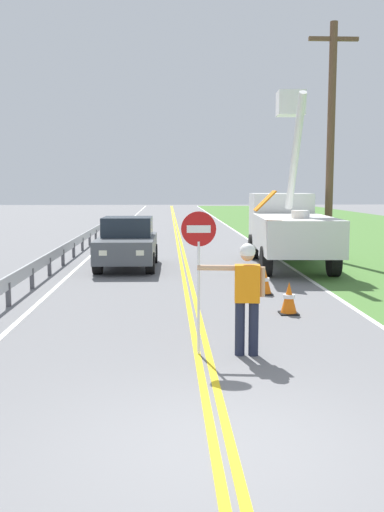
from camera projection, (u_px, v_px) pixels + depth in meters
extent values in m
plane|color=slate|center=(223.00, 448.00, 5.98)|extent=(160.00, 160.00, 0.00)
cube|color=yellow|center=(178.00, 247.00, 25.81)|extent=(0.11, 110.00, 0.01)
cube|color=yellow|center=(182.00, 247.00, 25.82)|extent=(0.11, 110.00, 0.01)
cube|color=silver|center=(259.00, 247.00, 25.97)|extent=(0.12, 110.00, 0.01)
cube|color=silver|center=(100.00, 247.00, 25.66)|extent=(0.12, 110.00, 0.01)
cylinder|color=#1E2338|center=(254.00, 329.00, 9.21)|extent=(0.16, 0.16, 0.88)
cylinder|color=#1E2338|center=(240.00, 329.00, 9.22)|extent=(0.16, 0.16, 0.88)
cube|color=orange|center=(247.00, 283.00, 9.13)|extent=(0.42, 0.28, 0.60)
cylinder|color=tan|center=(216.00, 268.00, 9.13)|extent=(0.61, 0.15, 0.09)
cylinder|color=tan|center=(262.00, 282.00, 9.11)|extent=(0.09, 0.09, 0.48)
sphere|color=tan|center=(248.00, 254.00, 9.07)|extent=(0.22, 0.22, 0.22)
sphere|color=white|center=(248.00, 251.00, 9.06)|extent=(0.25, 0.25, 0.25)
cylinder|color=silver|center=(199.00, 299.00, 9.21)|extent=(0.04, 0.04, 1.85)
cylinder|color=#B71414|center=(199.00, 229.00, 9.07)|extent=(0.56, 0.03, 0.56)
cube|color=white|center=(199.00, 229.00, 9.05)|extent=(0.38, 0.01, 0.12)
cube|color=silver|center=(295.00, 234.00, 18.30)|extent=(2.56, 4.73, 1.10)
cube|color=silver|center=(280.00, 220.00, 21.70)|extent=(2.32, 2.22, 2.00)
cube|color=#1E2833|center=(277.00, 211.00, 22.68)|extent=(1.98, 0.18, 0.90)
cylinder|color=silver|center=(300.00, 214.00, 17.31)|extent=(0.56, 0.56, 0.24)
cylinder|color=silver|center=(295.00, 154.00, 18.24)|extent=(0.39, 2.55, 3.62)
cube|color=white|center=(291.00, 103.00, 19.20)|extent=(0.95, 0.95, 0.80)
cube|color=orange|center=(265.00, 201.00, 16.40)|extent=(0.64, 0.83, 0.59)
cylinder|color=black|center=(253.00, 246.00, 21.64)|extent=(0.37, 0.94, 0.92)
cylinder|color=black|center=(308.00, 247.00, 21.60)|extent=(0.37, 0.94, 0.92)
cylinder|color=black|center=(266.00, 261.00, 17.38)|extent=(0.37, 0.94, 0.92)
cylinder|color=black|center=(334.00, 261.00, 17.35)|extent=(0.37, 0.94, 0.92)
cube|color=#4C5156|center=(127.00, 247.00, 19.06)|extent=(1.90, 4.13, 0.72)
cube|color=#1E2833|center=(128.00, 227.00, 19.22)|extent=(1.64, 1.75, 0.64)
cube|color=#EAEACC|center=(140.00, 253.00, 17.05)|extent=(0.24, 0.06, 0.16)
cube|color=#EAEACC|center=(103.00, 253.00, 17.02)|extent=(0.24, 0.06, 0.16)
cylinder|color=black|center=(150.00, 263.00, 17.86)|extent=(0.29, 0.68, 0.68)
cylinder|color=black|center=(98.00, 263.00, 17.81)|extent=(0.29, 0.68, 0.68)
cylinder|color=black|center=(153.00, 254.00, 20.38)|extent=(0.29, 0.68, 0.68)
cylinder|color=black|center=(107.00, 254.00, 20.34)|extent=(0.29, 0.68, 0.68)
cylinder|color=brown|center=(331.00, 143.00, 20.86)|extent=(0.28, 0.28, 8.57)
cube|color=brown|center=(334.00, 39.00, 20.41)|extent=(1.80, 0.14, 0.14)
cone|color=orange|center=(289.00, 298.00, 12.23)|extent=(0.36, 0.36, 0.70)
cylinder|color=white|center=(289.00, 296.00, 12.22)|extent=(0.25, 0.25, 0.08)
cube|color=black|center=(289.00, 313.00, 12.27)|extent=(0.40, 0.40, 0.03)
cone|color=orange|center=(265.00, 281.00, 14.46)|extent=(0.36, 0.36, 0.70)
cylinder|color=white|center=(265.00, 279.00, 14.46)|extent=(0.25, 0.25, 0.08)
cube|color=black|center=(264.00, 294.00, 14.50)|extent=(0.40, 0.40, 0.03)
cube|color=#9EA0A3|center=(68.00, 246.00, 20.90)|extent=(0.06, 32.00, 0.32)
cube|color=#4C4C51|center=(8.00, 295.00, 13.00)|extent=(0.10, 0.10, 0.55)
cube|color=#4C4C51|center=(32.00, 279.00, 15.26)|extent=(0.10, 0.10, 0.55)
cube|color=#4C4C51|center=(49.00, 267.00, 17.53)|extent=(0.10, 0.10, 0.55)
cube|color=#4C4C51|center=(63.00, 257.00, 19.80)|extent=(0.10, 0.10, 0.55)
cube|color=#4C4C51|center=(74.00, 250.00, 22.06)|extent=(0.10, 0.10, 0.55)
cube|color=#4C4C51|center=(82.00, 244.00, 24.33)|extent=(0.10, 0.10, 0.55)
cube|color=#4C4C51|center=(90.00, 239.00, 26.60)|extent=(0.10, 0.10, 0.55)
cube|color=#4C4C51|center=(96.00, 235.00, 28.86)|extent=(0.10, 0.10, 0.55)
cube|color=#4C4C51|center=(101.00, 232.00, 31.13)|extent=(0.10, 0.10, 0.55)
cube|color=#4C4C51|center=(105.00, 229.00, 33.40)|extent=(0.10, 0.10, 0.55)
cube|color=#4C4C51|center=(109.00, 226.00, 35.66)|extent=(0.10, 0.10, 0.55)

